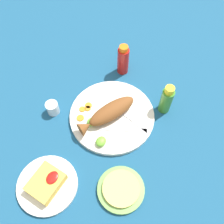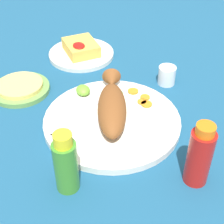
# 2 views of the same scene
# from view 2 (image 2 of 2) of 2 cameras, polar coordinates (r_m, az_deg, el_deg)

# --- Properties ---
(ground_plane) EXTENTS (4.00, 4.00, 0.00)m
(ground_plane) POSITION_cam_2_polar(r_m,az_deg,el_deg) (0.87, 0.00, -1.96)
(ground_plane) COLOR navy
(main_plate) EXTENTS (0.34, 0.34, 0.02)m
(main_plate) POSITION_cam_2_polar(r_m,az_deg,el_deg) (0.86, 0.00, -1.51)
(main_plate) COLOR silver
(main_plate) RESTS_ON ground_plane
(fried_fish) EXTENTS (0.25, 0.15, 0.06)m
(fried_fish) POSITION_cam_2_polar(r_m,az_deg,el_deg) (0.85, -0.01, 1.14)
(fried_fish) COLOR brown
(fried_fish) RESTS_ON main_plate
(fork_near) EXTENTS (0.04, 0.19, 0.00)m
(fork_near) POSITION_cam_2_polar(r_m,az_deg,el_deg) (0.82, -5.02, -3.26)
(fork_near) COLOR silver
(fork_near) RESTS_ON main_plate
(fork_far) EXTENTS (0.10, 0.17, 0.00)m
(fork_far) POSITION_cam_2_polar(r_m,az_deg,el_deg) (0.85, -6.07, -1.19)
(fork_far) COLOR silver
(fork_far) RESTS_ON main_plate
(carrot_slice_near) EXTENTS (0.03, 0.03, 0.00)m
(carrot_slice_near) POSITION_cam_2_polar(r_m,az_deg,el_deg) (0.90, 5.76, 1.32)
(carrot_slice_near) COLOR orange
(carrot_slice_near) RESTS_ON main_plate
(carrot_slice_mid) EXTENTS (0.02, 0.02, 0.00)m
(carrot_slice_mid) POSITION_cam_2_polar(r_m,az_deg,el_deg) (0.91, 5.00, 1.71)
(carrot_slice_mid) COLOR orange
(carrot_slice_mid) RESTS_ON main_plate
(carrot_slice_far) EXTENTS (0.03, 0.03, 0.00)m
(carrot_slice_far) POSITION_cam_2_polar(r_m,az_deg,el_deg) (0.93, 5.52, 2.46)
(carrot_slice_far) COLOR orange
(carrot_slice_far) RESTS_ON main_plate
(carrot_slice_extra) EXTENTS (0.03, 0.03, 0.00)m
(carrot_slice_extra) POSITION_cam_2_polar(r_m,az_deg,el_deg) (0.95, 3.52, 3.46)
(carrot_slice_extra) COLOR orange
(carrot_slice_extra) RESTS_ON main_plate
(lime_wedge_main) EXTENTS (0.04, 0.03, 0.02)m
(lime_wedge_main) POSITION_cam_2_polar(r_m,az_deg,el_deg) (0.92, 0.83, 3.02)
(lime_wedge_main) COLOR #6BB233
(lime_wedge_main) RESTS_ON main_plate
(lime_wedge_side) EXTENTS (0.04, 0.04, 0.02)m
(lime_wedge_side) POSITION_cam_2_polar(r_m,az_deg,el_deg) (0.93, -4.84, 3.64)
(lime_wedge_side) COLOR #6BB233
(lime_wedge_side) RESTS_ON main_plate
(hot_sauce_bottle_red) EXTENTS (0.05, 0.05, 0.15)m
(hot_sauce_bottle_red) POSITION_cam_2_polar(r_m,az_deg,el_deg) (0.71, 14.36, -7.05)
(hot_sauce_bottle_red) COLOR #B21914
(hot_sauce_bottle_red) RESTS_ON ground_plane
(hot_sauce_bottle_green) EXTENTS (0.05, 0.05, 0.15)m
(hot_sauce_bottle_green) POSITION_cam_2_polar(r_m,az_deg,el_deg) (0.68, -7.70, -8.54)
(hot_sauce_bottle_green) COLOR #3D8428
(hot_sauce_bottle_green) RESTS_ON ground_plane
(salt_cup) EXTENTS (0.05, 0.05, 0.05)m
(salt_cup) POSITION_cam_2_polar(r_m,az_deg,el_deg) (1.01, 9.08, 5.87)
(salt_cup) COLOR silver
(salt_cup) RESTS_ON ground_plane
(side_plate_fries) EXTENTS (0.21, 0.21, 0.01)m
(side_plate_fries) POSITION_cam_2_polar(r_m,az_deg,el_deg) (1.15, -5.10, 9.56)
(side_plate_fries) COLOR silver
(side_plate_fries) RESTS_ON ground_plane
(fries_pile) EXTENTS (0.12, 0.10, 0.04)m
(fries_pile) POSITION_cam_2_polar(r_m,az_deg,el_deg) (1.14, -5.19, 10.67)
(fries_pile) COLOR gold
(fries_pile) RESTS_ON side_plate_fries
(tortilla_plate) EXTENTS (0.16, 0.16, 0.01)m
(tortilla_plate) POSITION_cam_2_polar(r_m,az_deg,el_deg) (1.01, -14.95, 3.69)
(tortilla_plate) COLOR #6B9E4C
(tortilla_plate) RESTS_ON ground_plane
(tortilla_stack) EXTENTS (0.13, 0.13, 0.01)m
(tortilla_stack) POSITION_cam_2_polar(r_m,az_deg,el_deg) (1.00, -15.07, 4.30)
(tortilla_stack) COLOR #E0C666
(tortilla_stack) RESTS_ON tortilla_plate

